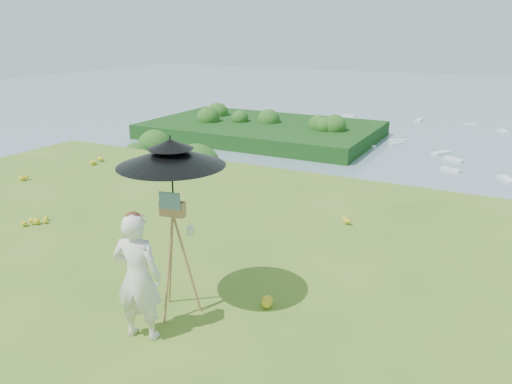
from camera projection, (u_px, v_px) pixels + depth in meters
The scene contains 12 objects.
ground at pixel (49, 290), 6.67m from camera, with size 14.00×14.00×0.00m, color #487621.
shoreline_tier at pixel (451, 283), 81.13m from camera, with size 170.00×28.00×8.00m, color slate.
bay_water at pixel (501, 118), 219.62m from camera, with size 700.00×700.00×0.00m, color slate.
peninsula at pixel (262, 123), 179.25m from camera, with size 90.00×60.00×12.00m, color #12370F, non-canonical shape.
slope_trees at pixel (419, 264), 40.86m from camera, with size 110.00×50.00×6.00m, color #195118, non-canonical shape.
harbor_town at pixel (456, 246), 79.10m from camera, with size 110.00×22.00×5.00m, color silver, non-canonical shape.
moored_boats at pixel (446, 151), 158.38m from camera, with size 140.00×140.00×0.70m, color white, non-canonical shape.
wildflowers at pixel (63, 278), 6.86m from camera, with size 10.00×10.50×0.12m, color gold, non-canonical shape.
painter at pixel (138, 277), 5.45m from camera, with size 0.55×0.36×1.50m, color silver.
field_easel at pixel (175, 254), 5.93m from camera, with size 0.60×0.60×1.57m, color #96653F, non-canonical shape.
sun_umbrella at pixel (172, 175), 5.65m from camera, with size 1.23×1.23×0.92m, color black, non-canonical shape.
painter_cap at pixel (133, 216), 5.23m from camera, with size 0.19×0.23×0.10m, color #DA7788, non-canonical shape.
Camera 1 is at (5.19, -3.98, 3.33)m, focal length 35.00 mm.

